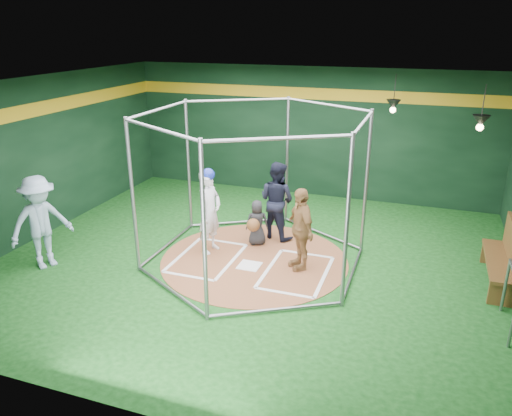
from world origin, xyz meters
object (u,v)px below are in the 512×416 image
(batter_figure, at_px, (210,211))
(dugout_bench, at_px, (505,256))
(umpire, at_px, (277,200))
(visitor_leopard, at_px, (300,229))

(batter_figure, distance_m, dugout_bench, 5.68)
(umpire, xyz_separation_m, dugout_bench, (4.56, -0.67, -0.32))
(batter_figure, distance_m, umpire, 1.60)
(visitor_leopard, bearing_deg, dugout_bench, 61.18)
(visitor_leopard, height_order, umpire, umpire)
(batter_figure, height_order, visitor_leopard, batter_figure)
(batter_figure, relative_size, visitor_leopard, 1.10)
(visitor_leopard, bearing_deg, batter_figure, -131.87)
(batter_figure, relative_size, umpire, 1.04)
(visitor_leopard, relative_size, dugout_bench, 0.87)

